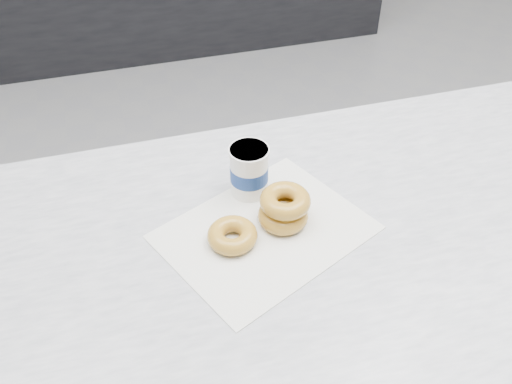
# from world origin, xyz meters

# --- Properties ---
(ground) EXTENTS (5.00, 5.00, 0.00)m
(ground) POSITION_xyz_m (0.00, 0.00, 0.00)
(ground) COLOR gray
(ground) RESTS_ON ground
(counter) EXTENTS (3.06, 0.76, 0.90)m
(counter) POSITION_xyz_m (0.00, -0.60, 0.45)
(counter) COLOR #333335
(counter) RESTS_ON ground
(wax_paper) EXTENTS (0.42, 0.38, 0.00)m
(wax_paper) POSITION_xyz_m (-0.22, -0.55, 0.90)
(wax_paper) COLOR silver
(wax_paper) RESTS_ON counter
(donut_single) EXTENTS (0.10, 0.10, 0.03)m
(donut_single) POSITION_xyz_m (-0.28, -0.55, 0.92)
(donut_single) COLOR #B69132
(donut_single) RESTS_ON wax_paper
(donut_stack) EXTENTS (0.11, 0.11, 0.06)m
(donut_stack) POSITION_xyz_m (-0.18, -0.53, 0.93)
(donut_stack) COLOR #B69132
(donut_stack) RESTS_ON wax_paper
(coffee_cup) EXTENTS (0.08, 0.08, 0.10)m
(coffee_cup) POSITION_xyz_m (-0.22, -0.43, 0.95)
(coffee_cup) COLOR white
(coffee_cup) RESTS_ON counter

